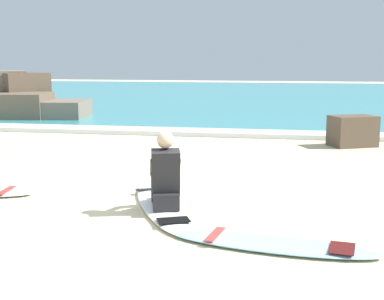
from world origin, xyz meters
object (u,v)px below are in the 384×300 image
Objects in this scene: surfer_seated at (165,178)px; surfboard_spare_far at (272,244)px; shoreline_rock at (353,131)px; surfboard_main at (161,205)px.

surfboard_spare_far is (1.35, -1.03, -0.40)m from surfer_seated.
surfboard_spare_far is 2.33× the size of shoreline_rock.
surfer_seated is 1.01× the size of shoreline_rock.
surfboard_spare_far is at bearing -102.44° from shoreline_rock.
surfboard_main and surfboard_spare_far have the same top height.
surfer_seated reaches higher than surfboard_main.
surfboard_main is 6.22m from shoreline_rock.
surfboard_main is 0.46m from surfer_seated.
shoreline_rock is (2.93, 5.48, 0.30)m from surfboard_main.
surfboard_main is at bearing 139.97° from surfboard_spare_far.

